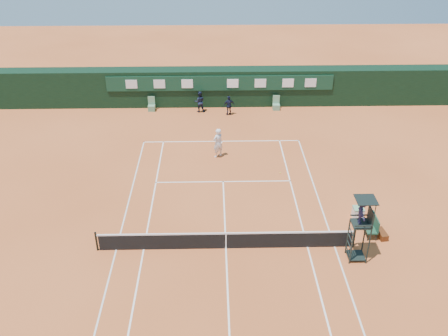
# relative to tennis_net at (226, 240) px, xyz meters

# --- Properties ---
(ground) EXTENTS (90.00, 90.00, 0.00)m
(ground) POSITION_rel_tennis_net_xyz_m (0.00, 0.00, -0.51)
(ground) COLOR #C9612F
(ground) RESTS_ON ground
(court_lines) EXTENTS (11.05, 23.85, 0.01)m
(court_lines) POSITION_rel_tennis_net_xyz_m (0.00, 0.00, -0.50)
(court_lines) COLOR white
(court_lines) RESTS_ON ground
(tennis_net) EXTENTS (12.90, 0.10, 1.10)m
(tennis_net) POSITION_rel_tennis_net_xyz_m (0.00, 0.00, 0.00)
(tennis_net) COLOR black
(tennis_net) RESTS_ON ground
(back_wall) EXTENTS (40.00, 1.65, 3.00)m
(back_wall) POSITION_rel_tennis_net_xyz_m (0.00, 18.74, 1.00)
(back_wall) COLOR black
(back_wall) RESTS_ON ground
(linesman_chair_left) EXTENTS (0.55, 0.50, 1.15)m
(linesman_chair_left) POSITION_rel_tennis_net_xyz_m (-5.50, 17.48, -0.19)
(linesman_chair_left) COLOR #55825F
(linesman_chair_left) RESTS_ON ground
(linesman_chair_right) EXTENTS (0.55, 0.50, 1.15)m
(linesman_chair_right) POSITION_rel_tennis_net_xyz_m (4.50, 17.48, -0.19)
(linesman_chair_right) COLOR #5A8967
(linesman_chair_right) RESTS_ON ground
(umpire_chair) EXTENTS (0.96, 0.95, 3.42)m
(umpire_chair) POSITION_rel_tennis_net_xyz_m (6.30, -0.88, 1.95)
(umpire_chair) COLOR black
(umpire_chair) RESTS_ON ground
(player_bench) EXTENTS (0.56, 1.20, 1.10)m
(player_bench) POSITION_rel_tennis_net_xyz_m (7.59, 0.99, 0.09)
(player_bench) COLOR #183C27
(player_bench) RESTS_ON ground
(tennis_bag) EXTENTS (0.50, 0.92, 0.33)m
(tennis_bag) POSITION_rel_tennis_net_xyz_m (8.07, 0.77, -0.34)
(tennis_bag) COLOR black
(tennis_bag) RESTS_ON ground
(cooler) EXTENTS (0.57, 0.57, 0.65)m
(cooler) POSITION_rel_tennis_net_xyz_m (7.26, 2.47, -0.18)
(cooler) COLOR silver
(cooler) RESTS_ON ground
(tennis_ball) EXTENTS (0.08, 0.08, 0.08)m
(tennis_ball) POSITION_rel_tennis_net_xyz_m (3.62, 7.35, -0.47)
(tennis_ball) COLOR yellow
(tennis_ball) RESTS_ON ground
(player) EXTENTS (0.89, 0.84, 2.05)m
(player) POSITION_rel_tennis_net_xyz_m (-0.28, 9.63, 0.52)
(player) COLOR silver
(player) RESTS_ON ground
(ball_kid_left) EXTENTS (0.87, 0.70, 1.70)m
(ball_kid_left) POSITION_rel_tennis_net_xyz_m (-1.64, 17.19, 0.34)
(ball_kid_left) COLOR black
(ball_kid_left) RESTS_ON ground
(ball_kid_right) EXTENTS (0.99, 0.61, 1.57)m
(ball_kid_right) POSITION_rel_tennis_net_xyz_m (0.67, 16.52, 0.28)
(ball_kid_right) COLOR black
(ball_kid_right) RESTS_ON ground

